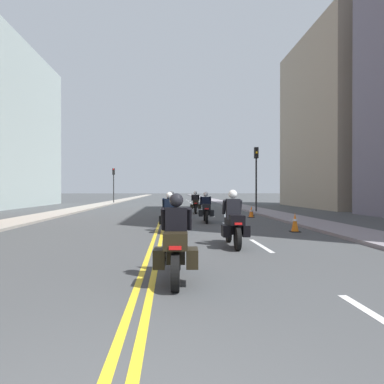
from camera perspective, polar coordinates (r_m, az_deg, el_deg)
ground_plane at (r=49.96m, az=-4.13°, el=-1.60°), size 264.00×264.00×0.00m
sidewalk_left at (r=50.56m, az=-12.48°, el=-1.52°), size 2.14×144.00×0.12m
sidewalk_right at (r=50.43m, az=4.24°, el=-1.51°), size 2.14×144.00×0.12m
centreline_yellow_inner at (r=49.96m, az=-4.27°, el=-1.60°), size 0.12×132.00×0.01m
centreline_yellow_outer at (r=49.96m, az=-3.99°, el=-1.60°), size 0.12×132.00×0.01m
lane_dashes_white at (r=31.09m, az=1.34°, el=-2.74°), size 0.14×56.40×0.01m
building_right_1 at (r=36.55m, az=24.29°, el=10.65°), size 8.27×13.59×16.47m
motorcycle_0 at (r=6.23m, az=-2.67°, el=-9.05°), size 0.78×2.14×1.60m
motorcycle_1 at (r=9.99m, az=7.00°, el=-5.33°), size 0.76×2.16×1.67m
motorcycle_2 at (r=13.44m, az=-3.83°, el=-4.00°), size 0.77×2.19×1.58m
motorcycle_3 at (r=17.35m, az=2.34°, el=-3.00°), size 0.78×2.21×1.59m
motorcycle_4 at (r=20.29m, az=-3.43°, el=-2.57°), size 0.76×2.26×1.59m
motorcycle_5 at (r=24.26m, az=0.58°, el=-2.07°), size 0.78×2.19×1.60m
traffic_cone_0 at (r=22.10m, az=9.99°, el=-3.17°), size 0.36×0.36×0.64m
traffic_cone_1 at (r=20.84m, az=9.93°, el=-3.38°), size 0.37×0.37×0.64m
traffic_cone_2 at (r=14.05m, az=16.97°, el=-4.94°), size 0.37×0.37×0.75m
traffic_light_near at (r=25.07m, az=10.78°, el=4.05°), size 0.28×0.38×4.78m
traffic_light_far at (r=43.28m, az=-13.08°, el=2.15°), size 0.28×0.38×4.39m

